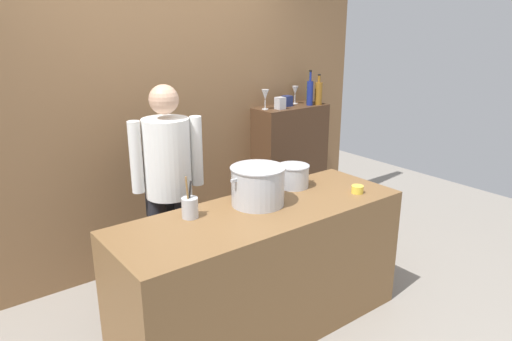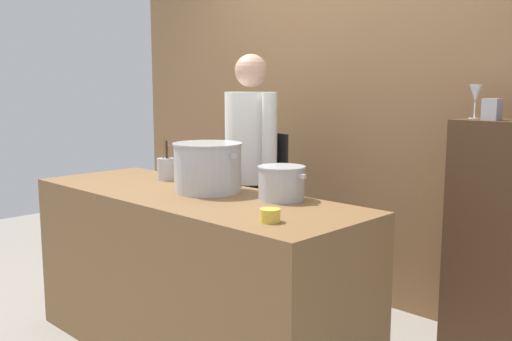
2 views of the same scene
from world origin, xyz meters
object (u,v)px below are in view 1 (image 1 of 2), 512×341
at_px(stockpot_large, 258,186).
at_px(wine_bottle_cobalt, 310,92).
at_px(stockpot_small, 293,176).
at_px(spice_tin_navy, 287,101).
at_px(utensil_crock, 190,207).
at_px(wine_glass_wide, 295,91).
at_px(wine_bottle_amber, 319,93).
at_px(wine_glass_short, 265,95).
at_px(chef, 168,179).
at_px(butter_jar, 357,189).
at_px(wine_bottle_olive, 310,91).
at_px(spice_tin_silver, 280,103).

relative_size(stockpot_large, wine_bottle_cobalt, 1.26).
bearing_deg(stockpot_small, spice_tin_navy, 51.22).
xyz_separation_m(utensil_crock, wine_glass_wide, (1.85, 1.09, 0.44)).
distance_m(utensil_crock, wine_bottle_amber, 2.25).
bearing_deg(spice_tin_navy, wine_glass_short, -178.40).
bearing_deg(wine_bottle_cobalt, chef, -168.46).
relative_size(stockpot_large, spice_tin_navy, 4.21).
distance_m(wine_bottle_cobalt, wine_glass_short, 0.50).
bearing_deg(wine_glass_short, wine_glass_wide, 8.31).
xyz_separation_m(stockpot_small, butter_jar, (0.28, -0.38, -0.06)).
distance_m(chef, wine_bottle_olive, 1.95).
relative_size(stockpot_small, wine_glass_wide, 1.69).
distance_m(stockpot_small, wine_glass_wide, 1.49).
xyz_separation_m(wine_bottle_olive, wine_glass_short, (-0.58, -0.00, 0.01)).
relative_size(stockpot_large, wine_bottle_olive, 1.29).
xyz_separation_m(stockpot_large, butter_jar, (0.70, -0.27, -0.10)).
xyz_separation_m(wine_bottle_amber, wine_glass_wide, (-0.16, 0.17, 0.01)).
bearing_deg(wine_bottle_cobalt, utensil_crock, -153.83).
relative_size(wine_bottle_olive, wine_glass_short, 1.78).
xyz_separation_m(chef, spice_tin_silver, (1.39, 0.37, 0.37)).
bearing_deg(wine_bottle_amber, stockpot_large, -146.94).
xyz_separation_m(butter_jar, wine_bottle_amber, (0.84, 1.26, 0.47)).
distance_m(stockpot_small, spice_tin_silver, 1.18).
bearing_deg(wine_glass_short, chef, -160.48).
relative_size(utensil_crock, butter_jar, 3.15).
xyz_separation_m(stockpot_small, utensil_crock, (-0.90, -0.04, -0.01)).
bearing_deg(spice_tin_silver, spice_tin_navy, 27.39).
distance_m(chef, wine_glass_wide, 1.83).
relative_size(wine_bottle_amber, spice_tin_navy, 2.94).
height_order(utensil_crock, wine_bottle_olive, wine_bottle_olive).
height_order(wine_bottle_amber, spice_tin_silver, wine_bottle_amber).
bearing_deg(stockpot_large, wine_bottle_amber, 33.06).
relative_size(chef, wine_glass_short, 8.90).
height_order(wine_bottle_olive, spice_tin_silver, wine_bottle_olive).
bearing_deg(chef, butter_jar, 152.61).
height_order(butter_jar, spice_tin_navy, spice_tin_navy).
height_order(wine_bottle_amber, wine_glass_short, wine_bottle_amber).
height_order(stockpot_large, wine_bottle_olive, wine_bottle_olive).
relative_size(stockpot_large, stockpot_small, 1.43).
height_order(wine_glass_short, spice_tin_silver, wine_glass_short).
relative_size(wine_glass_wide, spice_tin_navy, 1.75).
bearing_deg(wine_bottle_olive, spice_tin_silver, -170.15).
xyz_separation_m(stockpot_small, spice_tin_navy, (0.80, 1.00, 0.35)).
distance_m(stockpot_large, stockpot_small, 0.44).
bearing_deg(stockpot_small, wine_bottle_cobalt, 41.71).
relative_size(stockpot_large, utensil_crock, 1.56).
height_order(chef, butter_jar, chef).
relative_size(stockpot_small, utensil_crock, 1.09).
height_order(chef, wine_glass_short, chef).
relative_size(stockpot_small, wine_bottle_amber, 1.00).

